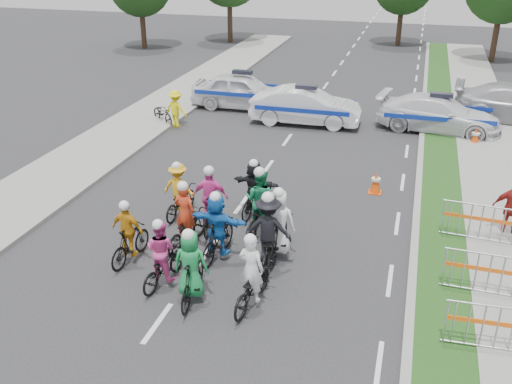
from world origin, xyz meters
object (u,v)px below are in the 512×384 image
(police_car_2, at_px, (439,114))
(marshal_hiviz, at_px, (176,109))
(rider_6, at_px, (186,225))
(rider_4, at_px, (268,238))
(rider_10, at_px, (179,194))
(spectator_2, at_px, (512,209))
(rider_0, at_px, (252,282))
(barrier_2, at_px, (481,224))
(rider_2, at_px, (162,259))
(cone_1, at_px, (475,136))
(rider_7, at_px, (279,230))
(rider_8, at_px, (260,209))
(rider_1, at_px, (192,273))
(rider_11, at_px, (254,192))
(rider_9, at_px, (211,205))
(police_car_0, at_px, (243,91))
(parked_bike, at_px, (163,113))
(barrier_1, at_px, (489,276))
(rider_3, at_px, (129,238))
(police_car_1, at_px, (306,106))
(barrier_0, at_px, (497,331))
(rider_5, at_px, (217,230))
(cone_0, at_px, (376,183))

(police_car_2, relative_size, marshal_hiviz, 3.18)
(rider_6, bearing_deg, rider_4, -179.84)
(rider_10, height_order, spectator_2, spectator_2)
(rider_0, relative_size, barrier_2, 0.93)
(rider_2, xyz_separation_m, cone_1, (7.57, 12.02, -0.30))
(rider_7, bearing_deg, rider_8, -53.96)
(rider_1, height_order, rider_11, rider_1)
(rider_6, relative_size, rider_10, 1.13)
(rider_9, height_order, rider_11, rider_9)
(rider_4, distance_m, cone_1, 11.93)
(rider_1, distance_m, police_car_0, 15.18)
(rider_6, relative_size, rider_8, 0.96)
(rider_4, height_order, barrier_2, rider_4)
(rider_10, distance_m, parked_bike, 8.89)
(rider_2, height_order, spectator_2, rider_2)
(rider_8, bearing_deg, rider_9, 11.22)
(rider_4, bearing_deg, rider_10, -38.11)
(rider_9, height_order, barrier_1, rider_9)
(rider_6, distance_m, police_car_2, 13.22)
(rider_11, distance_m, barrier_1, 6.62)
(rider_3, distance_m, spectator_2, 9.95)
(spectator_2, bearing_deg, parked_bike, 156.50)
(rider_3, relative_size, rider_11, 0.97)
(police_car_1, bearing_deg, barrier_0, -155.71)
(rider_4, relative_size, cone_1, 2.95)
(rider_8, bearing_deg, barrier_0, 155.69)
(barrier_2, bearing_deg, rider_8, -169.20)
(rider_4, xyz_separation_m, marshal_hiviz, (-6.51, 9.53, -0.01))
(rider_3, height_order, police_car_2, rider_3)
(rider_10, bearing_deg, rider_8, 175.86)
(rider_4, relative_size, marshal_hiviz, 1.33)
(rider_5, xyz_separation_m, police_car_0, (-3.36, 12.92, 0.01))
(rider_7, height_order, parked_bike, rider_7)
(rider_4, distance_m, spectator_2, 6.62)
(rider_5, distance_m, rider_9, 1.56)
(rider_2, relative_size, cone_0, 2.49)
(rider_10, distance_m, marshal_hiviz, 8.29)
(rider_6, bearing_deg, rider_11, -109.53)
(rider_1, distance_m, cone_0, 7.74)
(spectator_2, height_order, cone_1, spectator_2)
(rider_1, distance_m, rider_6, 2.41)
(rider_6, relative_size, barrier_0, 0.97)
(rider_7, distance_m, police_car_2, 12.09)
(rider_11, bearing_deg, cone_1, -119.47)
(rider_5, bearing_deg, rider_6, -11.95)
(rider_3, bearing_deg, rider_0, 171.52)
(rider_9, xyz_separation_m, police_car_1, (0.59, 10.00, 0.03))
(rider_9, xyz_separation_m, barrier_2, (7.03, 1.19, -0.17))
(rider_6, height_order, spectator_2, rider_6)
(rider_1, distance_m, rider_5, 1.87)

